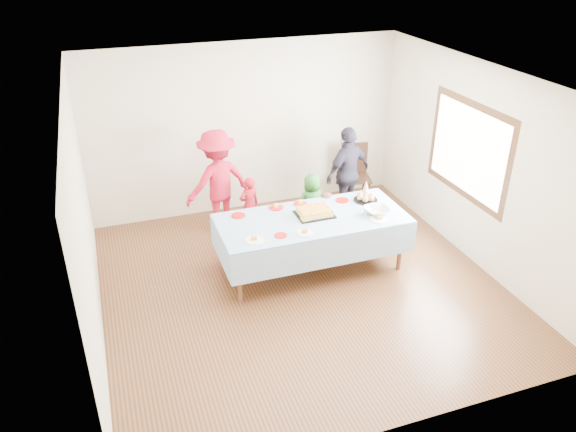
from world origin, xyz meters
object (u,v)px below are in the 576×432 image
Objects in this scene: birthday_cake at (315,212)px; party_table at (312,221)px; adult_left at (218,181)px; dining_chair at (355,171)px.

party_table is at bearing -131.14° from birthday_cake.
birthday_cake reaches higher than party_table.
birthday_cake is (0.06, 0.06, 0.10)m from party_table.
party_table is 5.07× the size of birthday_cake.
dining_chair is at bearing 168.95° from adult_left.
party_table is 2.24m from dining_chair.
dining_chair is 0.63× the size of adult_left.
dining_chair is 2.38m from adult_left.
birthday_cake is at bearing -117.87° from dining_chair.
dining_chair is at bearing 49.86° from birthday_cake.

